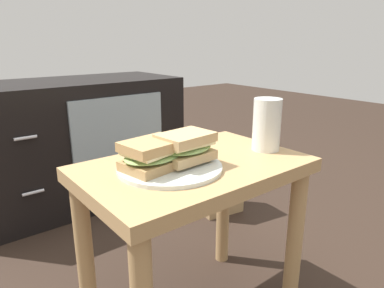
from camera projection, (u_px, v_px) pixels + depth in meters
side_table at (194, 196)px, 0.89m from camera, size 0.56×0.36×0.46m
tv_cabinet at (76, 142)px, 1.65m from camera, size 0.96×0.46×0.58m
plate at (170, 167)px, 0.82m from camera, size 0.25×0.25×0.01m
sandwich_front at (153, 155)px, 0.79m from camera, size 0.16×0.13×0.07m
sandwich_back at (186, 147)px, 0.83m from camera, size 0.14×0.11×0.07m
beer_glass at (267, 126)px, 0.95m from camera, size 0.08×0.08×0.14m
paper_bag at (219, 178)px, 1.57m from camera, size 0.20×0.17×0.32m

